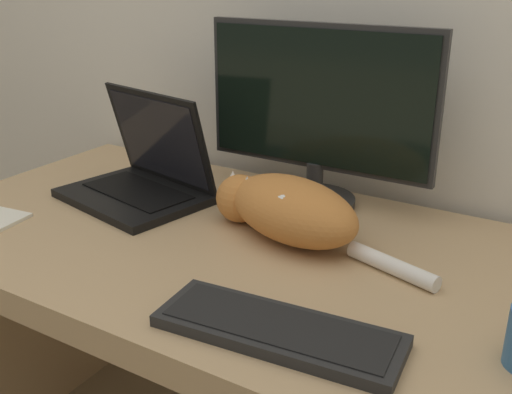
{
  "coord_description": "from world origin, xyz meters",
  "views": [
    {
      "loc": [
        0.57,
        -0.57,
        1.29
      ],
      "look_at": [
        0.02,
        0.35,
        0.87
      ],
      "focal_mm": 42.0,
      "sensor_mm": 36.0,
      "label": 1
    }
  ],
  "objects_px": {
    "monitor": "(316,114)",
    "cat": "(288,208)",
    "external_keyboard": "(278,330)",
    "laptop": "(141,178)"
  },
  "relations": [
    {
      "from": "monitor",
      "to": "cat",
      "type": "bearing_deg",
      "value": -80.06
    },
    {
      "from": "external_keyboard",
      "to": "cat",
      "type": "height_order",
      "value": "cat"
    },
    {
      "from": "monitor",
      "to": "laptop",
      "type": "relative_size",
      "value": 1.45
    },
    {
      "from": "laptop",
      "to": "external_keyboard",
      "type": "height_order",
      "value": "laptop"
    },
    {
      "from": "external_keyboard",
      "to": "cat",
      "type": "distance_m",
      "value": 0.37
    },
    {
      "from": "laptop",
      "to": "external_keyboard",
      "type": "distance_m",
      "value": 0.68
    },
    {
      "from": "monitor",
      "to": "laptop",
      "type": "bearing_deg",
      "value": -154.97
    },
    {
      "from": "cat",
      "to": "laptop",
      "type": "bearing_deg",
      "value": -164.96
    },
    {
      "from": "monitor",
      "to": "laptop",
      "type": "height_order",
      "value": "monitor"
    },
    {
      "from": "monitor",
      "to": "external_keyboard",
      "type": "xyz_separation_m",
      "value": [
        0.2,
        -0.53,
        -0.21
      ]
    }
  ]
}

